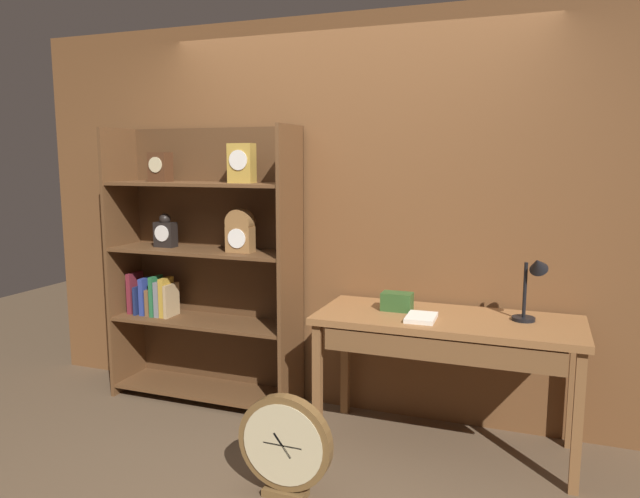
# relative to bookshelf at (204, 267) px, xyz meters

# --- Properties ---
(ground_plane) EXTENTS (10.00, 10.00, 0.00)m
(ground_plane) POSITION_rel_bookshelf_xyz_m (0.99, -1.00, -0.94)
(ground_plane) COLOR brown
(back_wood_panel) EXTENTS (4.80, 0.05, 2.60)m
(back_wood_panel) POSITION_rel_bookshelf_xyz_m (0.99, 0.21, 0.36)
(back_wood_panel) COLOR brown
(back_wood_panel) RESTS_ON ground
(bookshelf) EXTENTS (1.34, 0.39, 1.90)m
(bookshelf) POSITION_rel_bookshelf_xyz_m (0.00, 0.00, 0.00)
(bookshelf) COLOR brown
(bookshelf) RESTS_ON ground
(workbench) EXTENTS (1.49, 0.62, 0.79)m
(workbench) POSITION_rel_bookshelf_xyz_m (1.70, -0.19, -0.24)
(workbench) COLOR brown
(workbench) RESTS_ON ground
(desk_lamp) EXTENTS (0.19, 0.19, 0.39)m
(desk_lamp) POSITION_rel_bookshelf_xyz_m (2.15, -0.12, 0.08)
(desk_lamp) COLOR black
(desk_lamp) RESTS_ON workbench
(toolbox_small) EXTENTS (0.18, 0.11, 0.11)m
(toolbox_small) POSITION_rel_bookshelf_xyz_m (1.40, -0.12, -0.10)
(toolbox_small) COLOR #2D5123
(toolbox_small) RESTS_ON workbench
(open_repair_manual) EXTENTS (0.17, 0.22, 0.02)m
(open_repair_manual) POSITION_rel_bookshelf_xyz_m (1.57, -0.28, -0.14)
(open_repair_manual) COLOR silver
(open_repair_manual) RESTS_ON workbench
(round_clock_large) EXTENTS (0.49, 0.11, 0.53)m
(round_clock_large) POSITION_rel_bookshelf_xyz_m (1.04, -0.97, -0.67)
(round_clock_large) COLOR brown
(round_clock_large) RESTS_ON ground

